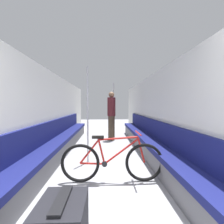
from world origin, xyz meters
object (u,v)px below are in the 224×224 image
Objects in this scene: bench_seat_row_left at (60,143)px; bicycle at (112,162)px; bench_seat_row_right at (148,142)px; grab_pole_far at (114,111)px; grab_pole_near at (88,116)px; passenger_standing at (111,115)px.

bench_seat_row_left is 2.19m from bicycle.
bench_seat_row_right is (2.37, 0.00, 0.00)m from bench_seat_row_left.
bicycle is 0.80× the size of grab_pole_far.
bench_seat_row_right is at bearing 24.43° from grab_pole_near.
passenger_standing is (1.44, 1.79, 0.63)m from bench_seat_row_left.
bicycle is 3.58m from passenger_standing.
bench_seat_row_left is 3.98× the size of bicycle.
bench_seat_row_right reaches higher than bicycle.
grab_pole_near is at bearing 130.98° from bicycle.
bench_seat_row_left is 2.85m from grab_pole_far.
bicycle is at bearing -63.34° from grab_pole_near.
bench_seat_row_left is at bearing 138.97° from grab_pole_near.
grab_pole_near is (-1.56, -0.71, 0.75)m from bench_seat_row_right.
bench_seat_row_right is 3.20× the size of grab_pole_far.
grab_pole_near is (0.81, -0.71, 0.75)m from bench_seat_row_left.
grab_pole_far reaches higher than passenger_standing.
grab_pole_far is at bearing 101.26° from bicycle.
bicycle is at bearing -52.56° from bench_seat_row_left.
grab_pole_near reaches higher than bench_seat_row_left.
passenger_standing reaches higher than bench_seat_row_right.
grab_pole_near is 1.21× the size of passenger_standing.
grab_pole_far is at bearing 55.75° from bench_seat_row_left.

